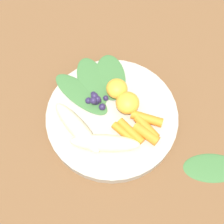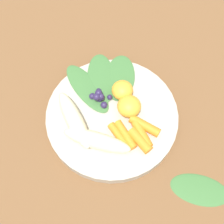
{
  "view_description": "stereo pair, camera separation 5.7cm",
  "coord_description": "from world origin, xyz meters",
  "px_view_note": "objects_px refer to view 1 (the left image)",
  "views": [
    {
      "loc": [
        -0.24,
        -0.05,
        0.55
      ],
      "look_at": [
        0.0,
        0.0,
        0.04
      ],
      "focal_mm": 46.96,
      "sensor_mm": 36.0,
      "label": 1
    },
    {
      "loc": [
        -0.22,
        -0.1,
        0.55
      ],
      "look_at": [
        0.0,
        0.0,
        0.04
      ],
      "focal_mm": 46.96,
      "sensor_mm": 36.0,
      "label": 2
    }
  ],
  "objects_px": {
    "bowl": "(112,117)",
    "orange_segment_near": "(119,89)",
    "banana_peeled_left": "(108,144)",
    "banana_peeled_right": "(77,127)",
    "kale_leaf_stray": "(212,168)"
  },
  "relations": [
    {
      "from": "banana_peeled_right",
      "to": "orange_segment_near",
      "type": "xyz_separation_m",
      "value": [
        0.1,
        -0.06,
        -0.0
      ]
    },
    {
      "from": "bowl",
      "to": "banana_peeled_left",
      "type": "height_order",
      "value": "banana_peeled_left"
    },
    {
      "from": "bowl",
      "to": "kale_leaf_stray",
      "type": "height_order",
      "value": "bowl"
    },
    {
      "from": "orange_segment_near",
      "to": "kale_leaf_stray",
      "type": "height_order",
      "value": "orange_segment_near"
    },
    {
      "from": "banana_peeled_right",
      "to": "kale_leaf_stray",
      "type": "height_order",
      "value": "banana_peeled_right"
    },
    {
      "from": "orange_segment_near",
      "to": "kale_leaf_stray",
      "type": "xyz_separation_m",
      "value": [
        -0.11,
        -0.2,
        -0.04
      ]
    },
    {
      "from": "banana_peeled_right",
      "to": "orange_segment_near",
      "type": "height_order",
      "value": "same"
    },
    {
      "from": "banana_peeled_right",
      "to": "kale_leaf_stray",
      "type": "xyz_separation_m",
      "value": [
        -0.02,
        -0.26,
        -0.04
      ]
    },
    {
      "from": "bowl",
      "to": "banana_peeled_left",
      "type": "bearing_deg",
      "value": -175.8
    },
    {
      "from": "bowl",
      "to": "orange_segment_near",
      "type": "height_order",
      "value": "orange_segment_near"
    },
    {
      "from": "bowl",
      "to": "orange_segment_near",
      "type": "xyz_separation_m",
      "value": [
        0.05,
        -0.0,
        0.03
      ]
    },
    {
      "from": "bowl",
      "to": "kale_leaf_stray",
      "type": "relative_size",
      "value": 2.41
    },
    {
      "from": "banana_peeled_left",
      "to": "orange_segment_near",
      "type": "bearing_deg",
      "value": 82.27
    },
    {
      "from": "banana_peeled_right",
      "to": "kale_leaf_stray",
      "type": "relative_size",
      "value": 1.19
    },
    {
      "from": "orange_segment_near",
      "to": "banana_peeled_right",
      "type": "bearing_deg",
      "value": 147.2
    }
  ]
}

